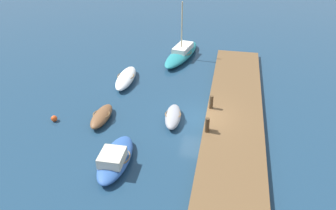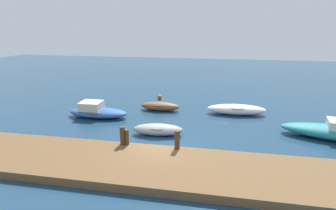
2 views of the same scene
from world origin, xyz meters
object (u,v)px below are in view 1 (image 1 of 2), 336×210
motorboat_blue (115,159)px  marker_buoy (54,118)px  mooring_post_mid_west (207,124)px  mooring_post_mid_east (211,102)px  rowboat_brown (102,116)px  mooring_post_west (207,125)px  rowboat_white (126,78)px  sailboat_teal (182,53)px  dinghy_grey (173,116)px

motorboat_blue → marker_buoy: motorboat_blue is taller
mooring_post_mid_west → mooring_post_mid_east: bearing=0.0°
rowboat_brown → mooring_post_west: bearing=-93.5°
rowboat_white → mooring_post_mid_west: (-6.24, -7.55, 0.44)m
rowboat_brown → motorboat_blue: bearing=-149.9°
rowboat_white → mooring_post_mid_west: bearing=-132.3°
sailboat_teal → mooring_post_west: bearing=-152.2°
mooring_post_west → marker_buoy: mooring_post_west is taller
rowboat_white → sailboat_teal: 7.26m
motorboat_blue → mooring_post_mid_east: (6.81, -4.97, 0.46)m
rowboat_white → dinghy_grey: size_ratio=1.40×
rowboat_white → dinghy_grey: (-5.09, -5.05, -0.03)m
marker_buoy → mooring_post_mid_west: bearing=-87.2°
mooring_post_mid_east → mooring_post_west: bearing=180.0°
rowboat_white → mooring_post_mid_east: mooring_post_mid_east is taller
marker_buoy → dinghy_grey: bearing=-78.5°
rowboat_brown → marker_buoy: size_ratio=7.30×
mooring_post_west → mooring_post_mid_east: (2.99, 0.00, -0.00)m
motorboat_blue → mooring_post_mid_east: size_ratio=4.45×
dinghy_grey → motorboat_blue: (-5.22, 2.46, 0.09)m
mooring_post_mid_west → marker_buoy: (-0.52, 10.70, -0.62)m
motorboat_blue → marker_buoy: 6.75m
mooring_post_mid_west → dinghy_grey: bearing=65.3°
mooring_post_mid_west → marker_buoy: size_ratio=1.97×
mooring_post_mid_east → dinghy_grey: bearing=122.5°
marker_buoy → rowboat_white: bearing=-25.0°
sailboat_teal → rowboat_brown: bearing=174.5°
rowboat_white → mooring_post_mid_west: mooring_post_mid_west is taller
mooring_post_mid_west → mooring_post_mid_east: size_ratio=0.85×
dinghy_grey → sailboat_teal: sailboat_teal is taller
sailboat_teal → motorboat_blue: bearing=-172.9°
sailboat_teal → rowboat_brown: 12.73m
rowboat_white → motorboat_blue: bearing=-168.6°
rowboat_white → sailboat_teal: sailboat_teal is taller
dinghy_grey → mooring_post_west: bearing=-124.6°
mooring_post_mid_east → marker_buoy: mooring_post_mid_east is taller
mooring_post_mid_west → sailboat_teal: bearing=16.7°
rowboat_white → sailboat_teal: (6.17, -3.82, 0.11)m
rowboat_white → rowboat_brown: bearing=178.3°
dinghy_grey → mooring_post_west: size_ratio=3.17×
sailboat_teal → marker_buoy: (-12.93, 6.97, -0.29)m
mooring_post_west → mooring_post_mid_west: size_ratio=1.19×
motorboat_blue → sailboat_teal: size_ratio=0.60×
mooring_post_west → mooring_post_mid_west: mooring_post_west is taller
dinghy_grey → motorboat_blue: size_ratio=0.72×
sailboat_teal → mooring_post_mid_west: size_ratio=8.77×
rowboat_brown → marker_buoy: bearing=103.2°
motorboat_blue → sailboat_teal: (16.48, -1.23, 0.05)m
mooring_post_mid_east → motorboat_blue: bearing=143.9°
dinghy_grey → rowboat_brown: 5.03m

